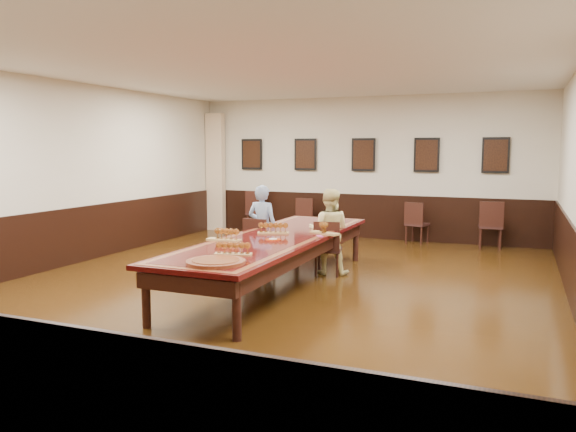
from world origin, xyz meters
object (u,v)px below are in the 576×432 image
at_px(spare_chair_b, 307,217).
at_px(person_man, 263,228).
at_px(chair_man, 260,244).
at_px(spare_chair_d, 491,225).
at_px(conference_table, 275,246).
at_px(chair_woman, 328,248).
at_px(spare_chair_c, 417,223).
at_px(spare_chair_a, 258,212).
at_px(carved_platter, 216,262).
at_px(person_woman, 329,231).

height_order(spare_chair_b, person_man, person_man).
height_order(chair_man, spare_chair_d, spare_chair_d).
distance_m(spare_chair_b, conference_table, 4.91).
distance_m(spare_chair_d, conference_table, 5.38).
bearing_deg(chair_woman, chair_man, -3.54).
bearing_deg(spare_chair_b, spare_chair_c, -179.77).
xyz_separation_m(spare_chair_a, spare_chair_c, (3.85, -0.13, -0.06)).
height_order(spare_chair_d, carved_platter, spare_chair_d).
distance_m(spare_chair_c, person_man, 4.17).
height_order(person_man, person_woman, person_man).
bearing_deg(person_man, person_woman, -170.85).
bearing_deg(person_woman, spare_chair_a, -61.19).
bearing_deg(person_man, spare_chair_a, -61.52).
relative_size(spare_chair_d, conference_table, 0.20).
xyz_separation_m(spare_chair_d, person_woman, (-2.32, -3.47, 0.20)).
relative_size(spare_chair_b, spare_chair_c, 1.00).
bearing_deg(spare_chair_d, person_woman, 50.58).
distance_m(person_woman, carved_platter, 3.21).
distance_m(person_man, conference_table, 1.20).
relative_size(spare_chair_c, conference_table, 0.18).
bearing_deg(person_man, spare_chair_d, -131.66).
xyz_separation_m(spare_chair_c, carved_platter, (-1.10, -6.73, 0.32)).
distance_m(conference_table, carved_platter, 2.08).
bearing_deg(spare_chair_d, spare_chair_b, -7.60).
xyz_separation_m(chair_man, spare_chair_a, (-1.90, 3.90, 0.06)).
xyz_separation_m(chair_woman, spare_chair_c, (0.81, 3.62, 0.01)).
xyz_separation_m(chair_man, person_man, (0.00, 0.10, 0.27)).
xyz_separation_m(spare_chair_b, carved_platter, (1.45, -6.80, 0.33)).
height_order(chair_woman, spare_chair_c, spare_chair_c).
bearing_deg(chair_woman, spare_chair_d, -133.57).
relative_size(chair_man, spare_chair_a, 0.88).
bearing_deg(spare_chair_a, spare_chair_d, 173.03).
distance_m(chair_man, person_man, 0.28).
relative_size(chair_woman, person_man, 0.62).
distance_m(chair_woman, person_man, 1.18).
bearing_deg(chair_man, conference_table, 128.67).
distance_m(spare_chair_a, person_woman, 4.75).
bearing_deg(spare_chair_d, spare_chair_a, -7.75).
distance_m(spare_chair_d, person_woman, 4.18).
xyz_separation_m(spare_chair_d, conference_table, (-2.77, -4.61, 0.12)).
bearing_deg(person_man, chair_man, 90.00).
bearing_deg(spare_chair_c, person_man, 76.08).
bearing_deg(chair_woman, person_woman, -90.00).
bearing_deg(person_man, spare_chair_c, -116.07).
xyz_separation_m(chair_woman, person_man, (-1.14, -0.05, 0.27)).
distance_m(chair_man, spare_chair_d, 5.06).
height_order(spare_chair_a, spare_chair_c, spare_chair_a).
height_order(conference_table, carved_platter, carved_platter).
xyz_separation_m(spare_chair_d, carved_platter, (-2.59, -6.67, 0.28)).
bearing_deg(person_woman, spare_chair_d, -134.47).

